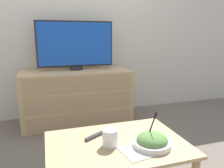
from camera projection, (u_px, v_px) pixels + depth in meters
name	position (u px, v px, depth m)	size (l,w,h in m)	color
ground_plane	(77.00, 113.00, 3.23)	(12.00, 12.00, 0.00)	#70665B
wall_back	(73.00, 22.00, 2.98)	(12.00, 0.05, 2.60)	silver
dresser	(77.00, 96.00, 2.85)	(1.37, 0.59, 0.68)	tan
tv	(75.00, 45.00, 2.79)	(0.97, 0.17, 0.62)	#232328
coffee_table	(117.00, 155.00, 1.31)	(0.82, 0.57, 0.50)	tan
takeout_bowl	(152.00, 141.00, 1.25)	(0.22, 0.22, 0.19)	silver
drink_cup	(110.00, 139.00, 1.25)	(0.09, 0.09, 0.10)	beige
napkin	(138.00, 151.00, 1.20)	(0.20, 0.20, 0.00)	silver
remote_control	(95.00, 136.00, 1.37)	(0.15, 0.10, 0.02)	#38383D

